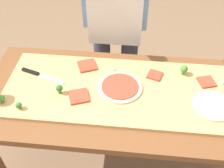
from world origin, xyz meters
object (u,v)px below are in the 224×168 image
chefs_knife (37,74)px  pizza_slice_near_left (155,75)px  pizza_whole_tomato_red (120,87)px  cheese_crumble_a (114,69)px  pizza_slice_center (206,82)px  pizza_whole_white_garlic (212,105)px  cheese_crumble_c (222,83)px  broccoli_floret_front_right (19,105)px  broccoli_floret_back_right (2,99)px  pizza_slice_far_left (87,66)px  broccoli_floret_center_left (59,89)px  prep_table (126,109)px  cook_center (116,8)px  pizza_slice_far_right (79,96)px  broccoli_floret_front_left (184,69)px

chefs_knife → pizza_slice_near_left: (0.66, 0.06, -0.00)m
pizza_whole_tomato_red → cheese_crumble_a: bearing=108.9°
pizza_slice_center → cheese_crumble_a: 0.52m
chefs_knife → pizza_slice_center: 0.94m
chefs_knife → pizza_whole_white_garlic: (0.95, -0.14, 0.00)m
pizza_slice_near_left → cheese_crumble_c: 0.37m
pizza_whole_white_garlic → broccoli_floret_front_right: bearing=-173.3°
chefs_knife → pizza_slice_near_left: 0.66m
broccoli_floret_back_right → cheese_crumble_c: bearing=12.4°
broccoli_floret_front_right → pizza_slice_far_left: bearing=51.5°
pizza_slice_center → broccoli_floret_back_right: broccoli_floret_back_right is taller
broccoli_floret_center_left → pizza_whole_tomato_red: bearing=12.8°
broccoli_floret_center_left → prep_table: bearing=7.0°
chefs_knife → cook_center: 0.65m
pizza_slice_far_right → broccoli_floret_center_left: 0.11m
pizza_whole_tomato_red → cheese_crumble_a: size_ratio=19.59×
pizza_whole_white_garlic → pizza_slice_far_left: bearing=160.4°
pizza_slice_center → broccoli_floret_front_left: size_ratio=1.38×
pizza_whole_tomato_red → broccoli_floret_back_right: 0.61m
pizza_whole_tomato_red → cook_center: bearing=97.6°
pizza_slice_near_left → cook_center: 0.52m
prep_table → broccoli_floret_front_left: size_ratio=25.92×
cook_center → pizza_whole_white_garlic: bearing=-48.4°
prep_table → pizza_slice_far_right: bearing=-165.9°
pizza_whole_white_garlic → broccoli_floret_front_left: bearing=118.8°
broccoli_floret_center_left → broccoli_floret_front_right: broccoli_floret_center_left is taller
pizza_slice_center → cheese_crumble_c: (0.08, 0.00, 0.00)m
pizza_slice_near_left → pizza_slice_far_left: bearing=173.7°
chefs_knife → pizza_slice_far_right: bearing=-28.6°
cheese_crumble_a → prep_table: bearing=-63.1°
broccoli_floret_front_right → cook_center: bearing=60.1°
broccoli_floret_center_left → cook_center: size_ratio=0.03×
pizza_slice_far_left → broccoli_floret_front_right: 0.45m
pizza_slice_center → pizza_slice_far_right: bearing=-165.3°
pizza_whole_tomato_red → broccoli_floret_back_right: (-0.59, -0.16, 0.02)m
prep_table → pizza_whole_white_garlic: pizza_whole_white_garlic is taller
prep_table → cheese_crumble_c: cheese_crumble_c is taller
prep_table → pizza_slice_near_left: size_ratio=20.89×
cheese_crumble_a → chefs_knife: bearing=-169.0°
pizza_slice_far_left → prep_table: bearing=-37.5°
pizza_whole_tomato_red → pizza_whole_white_garlic: (0.47, -0.08, -0.00)m
prep_table → cook_center: 0.65m
pizza_slice_center → pizza_whole_tomato_red: bearing=-169.4°
chefs_knife → pizza_slice_center: (0.94, 0.03, -0.00)m
pizza_slice_far_left → broccoli_floret_center_left: broccoli_floret_center_left is taller
pizza_slice_near_left → broccoli_floret_front_left: broccoli_floret_front_left is taller
pizza_slice_far_right → prep_table: bearing=14.1°
prep_table → broccoli_floret_front_right: size_ratio=38.25×
pizza_slice_near_left → broccoli_floret_front_left: (0.16, 0.03, 0.03)m
broccoli_floret_front_left → cook_center: size_ratio=0.04×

